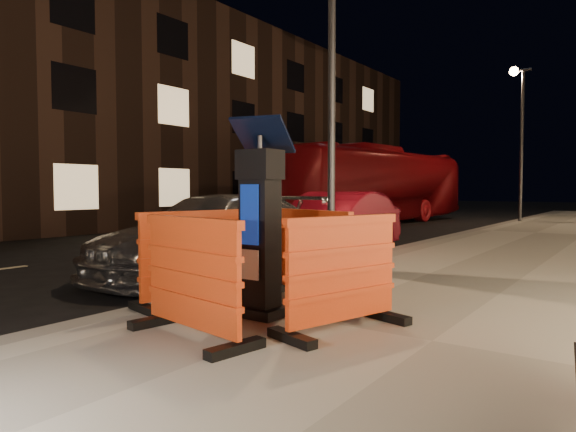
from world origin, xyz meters
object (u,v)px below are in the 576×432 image
Objects in this scene: barrier_front at (192,278)px; car_red at (335,256)px; barrier_back at (311,255)px; barrier_kerbside at (193,257)px; bus_doubledecker at (374,223)px; parking_kiosk at (260,224)px; barrier_bldgside at (343,274)px; car_silver at (215,275)px.

barrier_front is 6.80m from car_red.
car_red is at bearing 134.63° from barrier_back.
bus_doubledecker reaches higher than barrier_kerbside.
barrier_back is (0.00, 0.95, -0.41)m from parking_kiosk.
barrier_bldgside reaches higher than car_silver.
barrier_bldgside is 0.12× the size of bus_doubledecker.
bus_doubledecker is (-5.37, 15.81, -0.67)m from barrier_kerbside.
bus_doubledecker reaches higher than barrier_bldgside.
barrier_kerbside and barrier_bldgside have the same top height.
car_silver is at bearing -101.45° from car_red.
barrier_front is 17.92m from bus_doubledecker.
bus_doubledecker reaches higher than car_silver.
barrier_bldgside is (0.95, 0.00, -0.41)m from parking_kiosk.
car_red is 11.15m from bus_doubledecker.
parking_kiosk is at bearing -77.01° from barrier_kerbside.
barrier_kerbside is at bearing -117.01° from barrier_back.
bus_doubledecker is at bearing 120.66° from barrier_front.
barrier_kerbside is (-0.95, 0.00, -0.41)m from parking_kiosk.
barrier_back is 5.06m from car_red.
barrier_bldgside is (0.95, -0.95, 0.00)m from barrier_back.
barrier_kerbside is 0.29× the size of car_silver.
car_silver is (-1.72, 2.18, -0.67)m from barrier_kerbside.
barrier_back is at bearing -67.43° from car_red.
car_red is at bearing 127.47° from parking_kiosk.
barrier_front is 0.12× the size of bus_doubledecker.
barrier_bldgside is 4.28m from car_silver.
car_silver is at bearing 75.96° from barrier_bldgside.
car_red is (-1.30, 5.43, -0.67)m from barrier_kerbside.
barrier_kerbside is (-0.95, 0.95, 0.00)m from barrier_front.
barrier_back is at bearing -32.01° from barrier_kerbside.
car_silver is at bearing 173.30° from barrier_back.
bus_doubledecker is (-6.32, 16.76, -0.67)m from barrier_front.
barrier_front and barrier_kerbside have the same top height.
parking_kiosk reaches higher than car_silver.
car_red is (-2.25, 6.38, -0.67)m from barrier_front.
car_red is (-3.20, 5.43, -0.67)m from barrier_bldgside.
car_red is at bearing 84.97° from car_silver.
barrier_front is 1.34m from barrier_bldgside.
car_silver is (-2.67, 1.23, -0.67)m from barrier_back.
barrier_front is (0.00, -0.95, -0.41)m from parking_kiosk.
parking_kiosk is 1.04m from barrier_kerbside.
car_silver is 3.28m from car_red.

